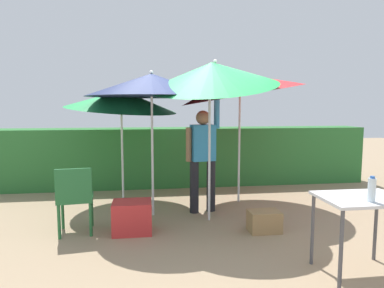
{
  "coord_description": "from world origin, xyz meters",
  "views": [
    {
      "loc": [
        -0.68,
        -4.67,
        1.65
      ],
      "look_at": [
        0.0,
        0.3,
        1.1
      ],
      "focal_mm": 31.5,
      "sensor_mm": 36.0,
      "label": 1
    }
  ],
  "objects_px": {
    "umbrella_orange": "(122,100)",
    "chair_plastic": "(75,196)",
    "umbrella_yellow": "(240,85)",
    "umbrella_navy": "(152,85)",
    "cooler_box": "(132,217)",
    "bottle_water": "(372,190)",
    "folding_table": "(362,207)",
    "crate_cardboard": "(264,221)",
    "umbrella_rainbow": "(212,74)",
    "person_vendor": "(203,153)"
  },
  "relations": [
    {
      "from": "umbrella_orange",
      "to": "chair_plastic",
      "type": "xyz_separation_m",
      "value": [
        -0.52,
        -1.43,
        -1.26
      ]
    },
    {
      "from": "umbrella_yellow",
      "to": "umbrella_navy",
      "type": "relative_size",
      "value": 1.1
    },
    {
      "from": "umbrella_navy",
      "to": "cooler_box",
      "type": "relative_size",
      "value": 4.33
    },
    {
      "from": "umbrella_orange",
      "to": "bottle_water",
      "type": "relative_size",
      "value": 8.59
    },
    {
      "from": "chair_plastic",
      "to": "bottle_water",
      "type": "height_order",
      "value": "bottle_water"
    },
    {
      "from": "umbrella_yellow",
      "to": "bottle_water",
      "type": "distance_m",
      "value": 3.05
    },
    {
      "from": "bottle_water",
      "to": "folding_table",
      "type": "bearing_deg",
      "value": 81.33
    },
    {
      "from": "umbrella_orange",
      "to": "cooler_box",
      "type": "relative_size",
      "value": 4.07
    },
    {
      "from": "crate_cardboard",
      "to": "folding_table",
      "type": "distance_m",
      "value": 1.44
    },
    {
      "from": "chair_plastic",
      "to": "cooler_box",
      "type": "height_order",
      "value": "chair_plastic"
    },
    {
      "from": "chair_plastic",
      "to": "umbrella_navy",
      "type": "bearing_deg",
      "value": 32.91
    },
    {
      "from": "umbrella_rainbow",
      "to": "umbrella_yellow",
      "type": "distance_m",
      "value": 1.09
    },
    {
      "from": "umbrella_orange",
      "to": "umbrella_yellow",
      "type": "xyz_separation_m",
      "value": [
        1.99,
        -0.27,
        0.26
      ]
    },
    {
      "from": "umbrella_yellow",
      "to": "cooler_box",
      "type": "bearing_deg",
      "value": -145.98
    },
    {
      "from": "umbrella_rainbow",
      "to": "chair_plastic",
      "type": "height_order",
      "value": "umbrella_rainbow"
    },
    {
      "from": "chair_plastic",
      "to": "crate_cardboard",
      "type": "height_order",
      "value": "chair_plastic"
    },
    {
      "from": "cooler_box",
      "to": "bottle_water",
      "type": "bearing_deg",
      "value": -35.35
    },
    {
      "from": "crate_cardboard",
      "to": "folding_table",
      "type": "xyz_separation_m",
      "value": [
        0.53,
        -1.22,
        0.54
      ]
    },
    {
      "from": "umbrella_navy",
      "to": "bottle_water",
      "type": "distance_m",
      "value": 3.2
    },
    {
      "from": "umbrella_orange",
      "to": "bottle_water",
      "type": "height_order",
      "value": "umbrella_orange"
    },
    {
      "from": "umbrella_orange",
      "to": "person_vendor",
      "type": "bearing_deg",
      "value": -29.06
    },
    {
      "from": "cooler_box",
      "to": "umbrella_navy",
      "type": "bearing_deg",
      "value": 67.46
    },
    {
      "from": "umbrella_rainbow",
      "to": "cooler_box",
      "type": "relative_size",
      "value": 5.05
    },
    {
      "from": "chair_plastic",
      "to": "umbrella_rainbow",
      "type": "bearing_deg",
      "value": 9.03
    },
    {
      "from": "umbrella_navy",
      "to": "person_vendor",
      "type": "bearing_deg",
      "value": 5.21
    },
    {
      "from": "umbrella_orange",
      "to": "bottle_water",
      "type": "distance_m",
      "value": 4.02
    },
    {
      "from": "umbrella_rainbow",
      "to": "person_vendor",
      "type": "xyz_separation_m",
      "value": [
        -0.06,
        0.43,
        -1.17
      ]
    },
    {
      "from": "umbrella_orange",
      "to": "umbrella_yellow",
      "type": "height_order",
      "value": "umbrella_yellow"
    },
    {
      "from": "chair_plastic",
      "to": "cooler_box",
      "type": "distance_m",
      "value": 0.78
    },
    {
      "from": "umbrella_rainbow",
      "to": "umbrella_orange",
      "type": "xyz_separation_m",
      "value": [
        -1.33,
        1.14,
        -0.34
      ]
    },
    {
      "from": "umbrella_rainbow",
      "to": "umbrella_navy",
      "type": "xyz_separation_m",
      "value": [
        -0.84,
        0.36,
        -0.14
      ]
    },
    {
      "from": "chair_plastic",
      "to": "person_vendor",
      "type": "bearing_deg",
      "value": 22.02
    },
    {
      "from": "umbrella_orange",
      "to": "umbrella_rainbow",
      "type": "bearing_deg",
      "value": -40.54
    },
    {
      "from": "chair_plastic",
      "to": "crate_cardboard",
      "type": "distance_m",
      "value": 2.5
    },
    {
      "from": "crate_cardboard",
      "to": "umbrella_rainbow",
      "type": "bearing_deg",
      "value": 138.42
    },
    {
      "from": "person_vendor",
      "to": "chair_plastic",
      "type": "relative_size",
      "value": 2.11
    },
    {
      "from": "umbrella_navy",
      "to": "crate_cardboard",
      "type": "height_order",
      "value": "umbrella_navy"
    },
    {
      "from": "umbrella_rainbow",
      "to": "umbrella_yellow",
      "type": "bearing_deg",
      "value": 53.06
    },
    {
      "from": "umbrella_rainbow",
      "to": "umbrella_orange",
      "type": "height_order",
      "value": "umbrella_rainbow"
    },
    {
      "from": "umbrella_rainbow",
      "to": "bottle_water",
      "type": "distance_m",
      "value": 2.53
    },
    {
      "from": "umbrella_yellow",
      "to": "umbrella_navy",
      "type": "xyz_separation_m",
      "value": [
        -1.5,
        -0.51,
        -0.06
      ]
    },
    {
      "from": "umbrella_orange",
      "to": "umbrella_yellow",
      "type": "distance_m",
      "value": 2.02
    },
    {
      "from": "person_vendor",
      "to": "crate_cardboard",
      "type": "relative_size",
      "value": 4.57
    },
    {
      "from": "umbrella_orange",
      "to": "folding_table",
      "type": "bearing_deg",
      "value": -49.53
    },
    {
      "from": "umbrella_orange",
      "to": "umbrella_navy",
      "type": "relative_size",
      "value": 0.94
    },
    {
      "from": "person_vendor",
      "to": "bottle_water",
      "type": "height_order",
      "value": "person_vendor"
    },
    {
      "from": "umbrella_navy",
      "to": "folding_table",
      "type": "xyz_separation_m",
      "value": [
        1.98,
        -2.12,
        -1.29
      ]
    },
    {
      "from": "umbrella_rainbow",
      "to": "person_vendor",
      "type": "bearing_deg",
      "value": 97.73
    },
    {
      "from": "umbrella_yellow",
      "to": "person_vendor",
      "type": "bearing_deg",
      "value": -148.32
    },
    {
      "from": "person_vendor",
      "to": "crate_cardboard",
      "type": "distance_m",
      "value": 1.42
    }
  ]
}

